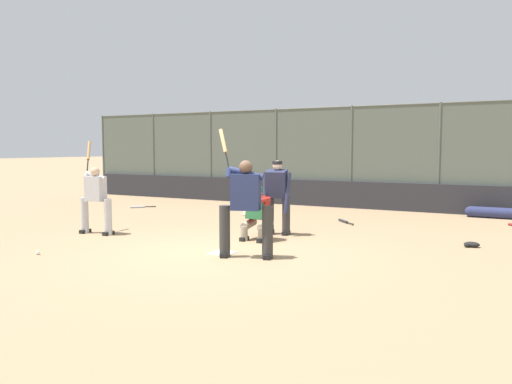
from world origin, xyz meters
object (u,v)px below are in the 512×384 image
object	(u,v)px
batter_at_plate	(245,205)
baseball_loose	(38,253)
spare_bat_by_padding	(140,207)
equipment_bag_dugout_side	(491,213)
batter_on_deck	(96,198)
spare_bat_first_base_side	(344,221)
catcher_behind_plate	(256,212)
umpire_home	(277,195)
fielding_glove_on_dirt	(471,245)

from	to	relation	value
batter_at_plate	baseball_loose	world-z (taller)	batter_at_plate
spare_bat_by_padding	equipment_bag_dugout_side	size ratio (longest dim) A/B	0.46
batter_on_deck	equipment_bag_dugout_side	bearing A→B (deg)	-141.22
spare_bat_first_base_side	baseball_loose	size ratio (longest dim) A/B	8.74
batter_on_deck	spare_bat_by_padding	world-z (taller)	batter_on_deck
batter_on_deck	catcher_behind_plate	bearing A→B (deg)	-167.58
catcher_behind_plate	equipment_bag_dugout_side	distance (m)	7.25
equipment_bag_dugout_side	spare_bat_first_base_side	bearing A→B (deg)	39.08
baseball_loose	batter_at_plate	bearing A→B (deg)	-156.20
spare_bat_by_padding	equipment_bag_dugout_side	world-z (taller)	equipment_bag_dugout_side
batter_on_deck	equipment_bag_dugout_side	size ratio (longest dim) A/B	1.55
spare_bat_by_padding	baseball_loose	world-z (taller)	baseball_loose
catcher_behind_plate	spare_bat_first_base_side	size ratio (longest dim) A/B	1.79
equipment_bag_dugout_side	batter_on_deck	bearing A→B (deg)	41.78
batter_on_deck	spare_bat_by_padding	size ratio (longest dim) A/B	3.35
umpire_home	spare_bat_first_base_side	xyz separation A→B (m)	(-0.78, -2.40, -0.85)
batter_on_deck	fielding_glove_on_dirt	size ratio (longest dim) A/B	7.13
catcher_behind_plate	spare_bat_first_base_side	distance (m)	3.39
batter_at_plate	equipment_bag_dugout_side	bearing A→B (deg)	-132.48
spare_bat_by_padding	baseball_loose	xyz separation A→B (m)	(-3.10, 6.34, 0.00)
spare_bat_first_base_side	baseball_loose	distance (m)	7.30
fielding_glove_on_dirt	equipment_bag_dugout_side	distance (m)	4.63
equipment_bag_dugout_side	umpire_home	bearing A→B (deg)	51.24
umpire_home	batter_on_deck	xyz separation A→B (m)	(3.62, 1.80, -0.06)
umpire_home	spare_bat_by_padding	size ratio (longest dim) A/B	2.64
batter_on_deck	baseball_loose	world-z (taller)	batter_on_deck
spare_bat_first_base_side	equipment_bag_dugout_side	size ratio (longest dim) A/B	0.48
spare_bat_first_base_side	fielding_glove_on_dirt	world-z (taller)	fielding_glove_on_dirt
baseball_loose	umpire_home	bearing A→B (deg)	-126.94
batter_at_plate	umpire_home	world-z (taller)	batter_at_plate
umpire_home	batter_on_deck	size ratio (longest dim) A/B	0.79
catcher_behind_plate	fielding_glove_on_dirt	world-z (taller)	catcher_behind_plate
umpire_home	baseball_loose	world-z (taller)	umpire_home
equipment_bag_dugout_side	fielding_glove_on_dirt	bearing A→B (deg)	88.14
batter_at_plate	equipment_bag_dugout_side	distance (m)	8.32
equipment_bag_dugout_side	baseball_loose	bearing A→B (deg)	52.02
batter_at_plate	spare_bat_first_base_side	size ratio (longest dim) A/B	3.49
batter_on_deck	spare_bat_first_base_side	bearing A→B (deg)	-139.32
baseball_loose	equipment_bag_dugout_side	size ratio (longest dim) A/B	0.06
batter_on_deck	spare_bat_first_base_side	distance (m)	6.12
batter_on_deck	fielding_glove_on_dirt	xyz separation A→B (m)	(-7.55, -2.25, -0.76)
batter_at_plate	umpire_home	xyz separation A→B (m)	(0.50, -2.38, -0.05)
catcher_behind_plate	spare_bat_first_base_side	bearing A→B (deg)	-105.27
batter_at_plate	spare_bat_by_padding	xyz separation A→B (m)	(6.53, -4.82, -0.90)
equipment_bag_dugout_side	catcher_behind_plate	bearing A→B (deg)	54.74
catcher_behind_plate	baseball_loose	bearing A→B (deg)	47.17
batter_at_plate	fielding_glove_on_dirt	xyz separation A→B (m)	(-3.43, -2.84, -0.88)
fielding_glove_on_dirt	equipment_bag_dugout_side	bearing A→B (deg)	-91.86
catcher_behind_plate	fielding_glove_on_dirt	bearing A→B (deg)	-162.51
catcher_behind_plate	equipment_bag_dugout_side	bearing A→B (deg)	-125.41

